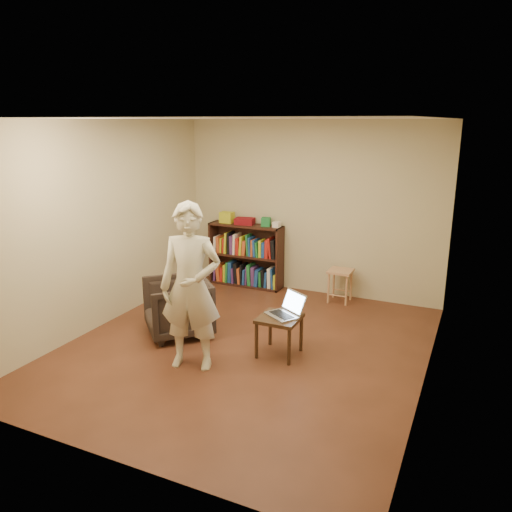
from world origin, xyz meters
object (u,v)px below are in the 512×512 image
at_px(bookshelf, 246,259).
at_px(stool, 340,276).
at_px(side_table, 279,323).
at_px(person, 191,287).
at_px(armchair, 178,307).
at_px(laptop, 286,310).

xyz_separation_m(bookshelf, stool, (1.58, -0.12, -0.05)).
bearing_deg(side_table, person, -139.80).
relative_size(stool, armchair, 0.63).
bearing_deg(bookshelf, stool, -4.41).
bearing_deg(stool, side_table, -94.55).
height_order(bookshelf, side_table, bookshelf).
distance_m(bookshelf, side_table, 2.53).
distance_m(laptop, person, 1.14).
bearing_deg(side_table, stool, 85.45).
bearing_deg(side_table, armchair, 179.56).
distance_m(side_table, laptop, 0.17).
bearing_deg(stool, person, -109.21).
height_order(side_table, person, person).
distance_m(armchair, side_table, 1.36).
relative_size(armchair, person, 0.43).
relative_size(bookshelf, side_table, 2.62).
height_order(stool, side_table, stool).
bearing_deg(stool, bookshelf, 175.59).
bearing_deg(person, armchair, 118.04).
bearing_deg(bookshelf, person, -76.07).
height_order(laptop, person, person).
xyz_separation_m(bookshelf, laptop, (1.47, -2.01, 0.08)).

